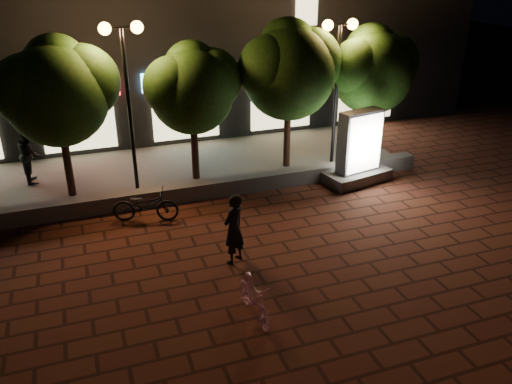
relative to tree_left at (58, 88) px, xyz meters
name	(u,v)px	position (x,y,z in m)	size (l,w,h in m)	color
ground	(228,264)	(3.45, -5.46, -3.44)	(80.00, 80.00, 0.00)	#512719
retaining_wall	(191,191)	(3.45, -1.46, -3.19)	(16.00, 0.45, 0.50)	#64625C
sidewalk	(175,169)	(3.45, 1.04, -3.40)	(16.00, 5.00, 0.08)	#64625C
building_block	(136,5)	(3.44, 7.53, 1.55)	(28.00, 8.12, 11.30)	black
tree_left	(58,88)	(0.00, 0.00, 0.00)	(3.60, 3.00, 4.89)	black
tree_mid	(193,85)	(4.00, 0.00, -0.23)	(3.24, 2.70, 4.50)	black
tree_right	(290,67)	(7.30, 0.00, 0.12)	(3.72, 3.10, 5.07)	black
tree_far_right	(373,67)	(10.50, 0.00, -0.08)	(3.48, 2.90, 4.76)	black
street_lamp_left	(125,65)	(1.95, -0.26, 0.58)	(1.26, 0.36, 5.18)	black
street_lamp_right	(338,55)	(8.95, -0.26, 0.45)	(1.26, 0.36, 4.98)	black
ad_kiosk	(358,154)	(9.01, -1.96, -2.46)	(2.44, 1.57, 2.44)	#64625C
scooter_pink	(254,299)	(3.36, -7.63, -2.98)	(0.44, 1.55, 0.93)	pink
rider	(234,229)	(3.63, -5.39, -2.53)	(0.67, 0.44, 1.84)	black
scooter_parked	(145,205)	(1.89, -2.46, -2.95)	(0.65, 1.87, 0.98)	black
pedestrian	(30,154)	(-1.19, 1.48, -2.42)	(0.92, 0.72, 1.89)	black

